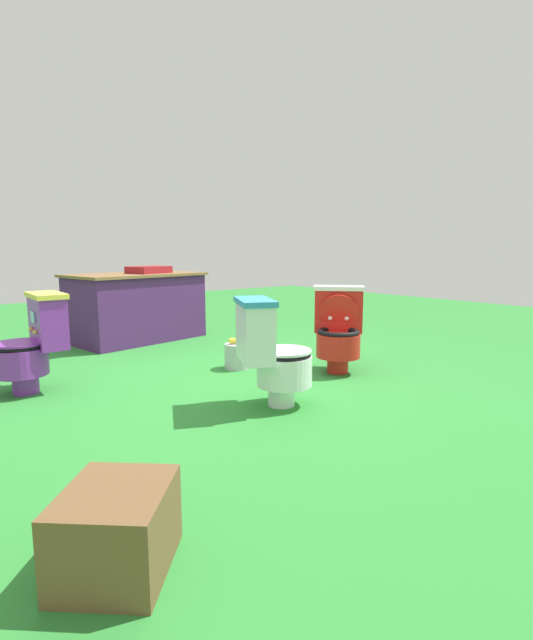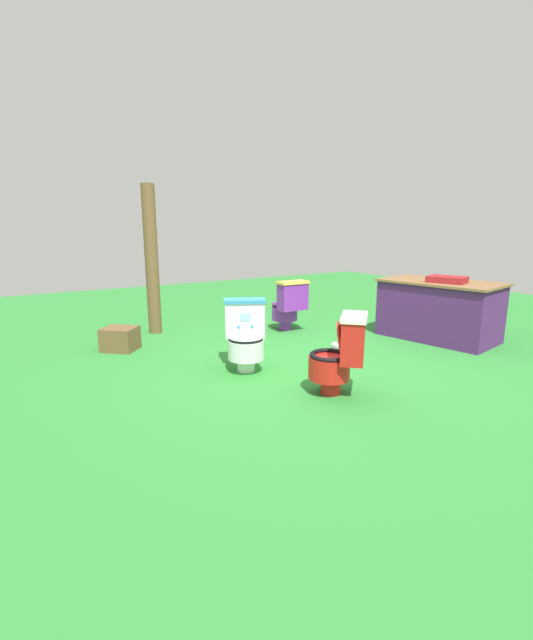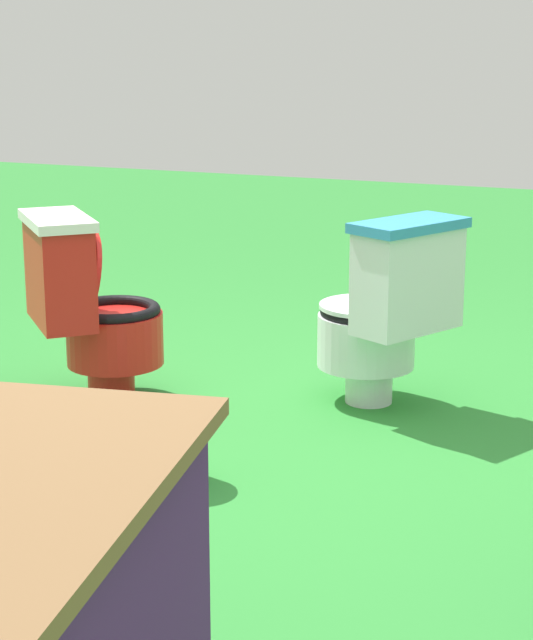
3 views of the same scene
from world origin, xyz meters
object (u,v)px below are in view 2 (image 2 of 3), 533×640
(toilet_white, at_px, (245,335))
(vendor_table, at_px, (439,310))
(toilet_red, at_px, (340,354))
(small_crate, at_px, (120,339))
(lemon_bucket, at_px, (341,353))
(toilet_purple, at_px, (288,305))
(wooden_post, at_px, (152,261))

(toilet_white, xyz_separation_m, vendor_table, (0.27, 2.78, 0.02))
(toilet_red, bearing_deg, vendor_table, -26.03)
(small_crate, xyz_separation_m, lemon_bucket, (1.82, 1.90, -0.02))
(toilet_purple, bearing_deg, lemon_bucket, -102.59)
(toilet_red, distance_m, toilet_white, 1.11)
(toilet_purple, xyz_separation_m, small_crate, (-0.27, -2.28, -0.23))
(toilet_white, xyz_separation_m, lemon_bucket, (0.40, 0.96, -0.25))
(wooden_post, bearing_deg, lemon_bucket, 27.19)
(toilet_white, relative_size, vendor_table, 0.46)
(toilet_purple, bearing_deg, wooden_post, 152.23)
(toilet_purple, height_order, lemon_bucket, toilet_purple)
(small_crate, relative_size, lemon_bucket, 1.38)
(toilet_white, bearing_deg, vendor_table, -159.15)
(vendor_table, relative_size, wooden_post, 0.79)
(toilet_white, bearing_deg, lemon_bucket, -176.19)
(toilet_purple, relative_size, vendor_table, 0.46)
(toilet_white, height_order, wooden_post, wooden_post)
(lemon_bucket, bearing_deg, toilet_purple, 166.21)
(toilet_purple, distance_m, wooden_post, 1.98)
(vendor_table, height_order, wooden_post, wooden_post)
(toilet_red, xyz_separation_m, toilet_white, (-1.04, -0.36, -0.00))
(toilet_red, bearing_deg, lemon_bucket, 3.16)
(toilet_purple, height_order, vendor_table, vendor_table)
(toilet_red, height_order, wooden_post, wooden_post)
(toilet_purple, distance_m, lemon_bucket, 1.61)
(toilet_red, height_order, vendor_table, vendor_table)
(toilet_white, distance_m, small_crate, 1.72)
(toilet_white, bearing_deg, small_crate, -30.18)
(vendor_table, bearing_deg, lemon_bucket, -85.84)
(small_crate, height_order, lemon_bucket, small_crate)
(toilet_white, relative_size, wooden_post, 0.36)
(vendor_table, xyz_separation_m, lemon_bucket, (0.13, -1.81, -0.28))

